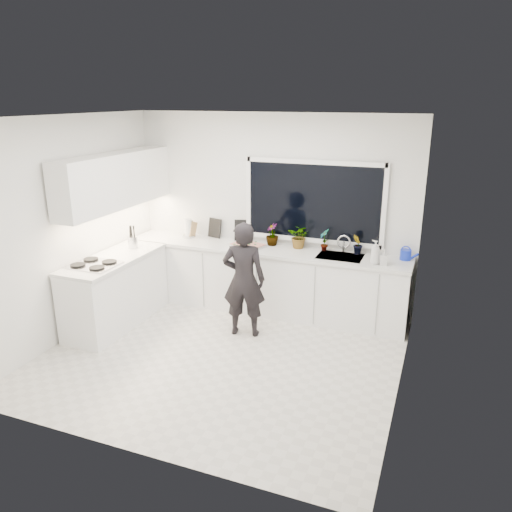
% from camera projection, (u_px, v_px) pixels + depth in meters
% --- Properties ---
extents(floor, '(4.00, 3.50, 0.02)m').
position_uv_depth(floor, '(221.00, 358.00, 5.81)').
color(floor, beige).
rests_on(floor, ground).
extents(wall_back, '(4.00, 0.02, 2.70)m').
position_uv_depth(wall_back, '(272.00, 212.00, 6.96)').
color(wall_back, white).
rests_on(wall_back, ground).
extents(wall_left, '(0.02, 3.50, 2.70)m').
position_uv_depth(wall_left, '(69.00, 229.00, 6.09)').
color(wall_left, white).
rests_on(wall_left, ground).
extents(wall_right, '(0.02, 3.50, 2.70)m').
position_uv_depth(wall_right, '(411.00, 268.00, 4.71)').
color(wall_right, white).
rests_on(wall_right, ground).
extents(ceiling, '(4.00, 3.50, 0.02)m').
position_uv_depth(ceiling, '(215.00, 116.00, 4.98)').
color(ceiling, white).
rests_on(ceiling, wall_back).
extents(window, '(1.80, 0.02, 1.00)m').
position_uv_depth(window, '(314.00, 202.00, 6.66)').
color(window, black).
rests_on(window, wall_back).
extents(base_cabinets_back, '(3.92, 0.58, 0.88)m').
position_uv_depth(base_cabinets_back, '(264.00, 281.00, 6.96)').
color(base_cabinets_back, white).
rests_on(base_cabinets_back, floor).
extents(base_cabinets_left, '(0.58, 1.60, 0.88)m').
position_uv_depth(base_cabinets_left, '(116.00, 292.00, 6.56)').
color(base_cabinets_left, white).
rests_on(base_cabinets_left, floor).
extents(countertop_back, '(3.94, 0.62, 0.04)m').
position_uv_depth(countertop_back, '(264.00, 249.00, 6.81)').
color(countertop_back, silver).
rests_on(countertop_back, base_cabinets_back).
extents(countertop_left, '(0.62, 1.60, 0.04)m').
position_uv_depth(countertop_left, '(113.00, 259.00, 6.42)').
color(countertop_left, silver).
rests_on(countertop_left, base_cabinets_left).
extents(upper_cabinets, '(0.34, 2.10, 0.70)m').
position_uv_depth(upper_cabinets, '(115.00, 181.00, 6.48)').
color(upper_cabinets, white).
rests_on(upper_cabinets, wall_left).
extents(sink, '(0.58, 0.42, 0.14)m').
position_uv_depth(sink, '(340.00, 260.00, 6.47)').
color(sink, silver).
rests_on(sink, countertop_back).
extents(faucet, '(0.03, 0.03, 0.22)m').
position_uv_depth(faucet, '(344.00, 244.00, 6.60)').
color(faucet, silver).
rests_on(faucet, countertop_back).
extents(stovetop, '(0.56, 0.48, 0.03)m').
position_uv_depth(stovetop, '(94.00, 264.00, 6.10)').
color(stovetop, black).
rests_on(stovetop, countertop_left).
extents(person, '(0.60, 0.45, 1.47)m').
position_uv_depth(person, '(244.00, 280.00, 6.17)').
color(person, black).
rests_on(person, floor).
extents(pizza_tray, '(0.53, 0.46, 0.03)m').
position_uv_depth(pizza_tray, '(248.00, 246.00, 6.86)').
color(pizza_tray, silver).
rests_on(pizza_tray, countertop_back).
extents(pizza, '(0.48, 0.41, 0.01)m').
position_uv_depth(pizza, '(248.00, 244.00, 6.86)').
color(pizza, '#AE3A17').
rests_on(pizza, pizza_tray).
extents(watering_can, '(0.17, 0.17, 0.13)m').
position_uv_depth(watering_can, '(406.00, 255.00, 6.30)').
color(watering_can, '#142DC4').
rests_on(watering_can, countertop_back).
extents(paper_towel_roll, '(0.14, 0.14, 0.26)m').
position_uv_depth(paper_towel_roll, '(188.00, 229.00, 7.28)').
color(paper_towel_roll, white).
rests_on(paper_towel_roll, countertop_back).
extents(knife_block, '(0.16, 0.14, 0.22)m').
position_uv_depth(knife_block, '(191.00, 229.00, 7.32)').
color(knife_block, '#9A6347').
rests_on(knife_block, countertop_back).
extents(utensil_crock, '(0.14, 0.14, 0.16)m').
position_uv_depth(utensil_crock, '(133.00, 242.00, 6.79)').
color(utensil_crock, '#ABABAF').
rests_on(utensil_crock, countertop_left).
extents(picture_frame_large, '(0.22, 0.07, 0.28)m').
position_uv_depth(picture_frame_large, '(215.00, 228.00, 7.28)').
color(picture_frame_large, black).
rests_on(picture_frame_large, countertop_back).
extents(picture_frame_small, '(0.24, 0.09, 0.30)m').
position_uv_depth(picture_frame_small, '(243.00, 230.00, 7.12)').
color(picture_frame_small, black).
rests_on(picture_frame_small, countertop_back).
extents(herb_plants, '(1.37, 0.28, 0.33)m').
position_uv_depth(herb_plants, '(302.00, 237.00, 6.74)').
color(herb_plants, '#26662D').
rests_on(herb_plants, countertop_back).
extents(soap_bottles, '(0.24, 0.15, 0.30)m').
position_uv_depth(soap_bottles, '(378.00, 254.00, 6.11)').
color(soap_bottles, '#D8BF66').
rests_on(soap_bottles, countertop_back).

